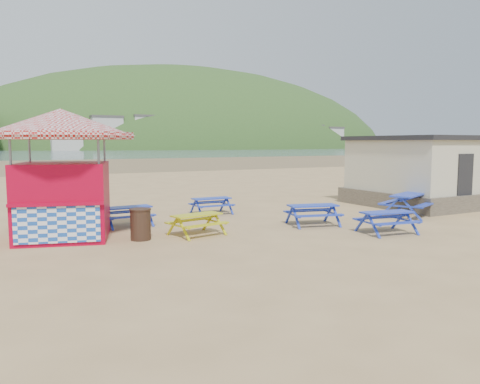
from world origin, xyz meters
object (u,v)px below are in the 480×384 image
picnic_table_yellow (197,225)px  litter_bin (141,224)px  amenity_block (438,170)px  ice_cream_kiosk (62,157)px  picnic_table_blue_b (212,206)px  picnic_table_blue_a (128,216)px

picnic_table_yellow → litter_bin: 1.74m
amenity_block → ice_cream_kiosk: bearing=-179.1°
picnic_table_yellow → litter_bin: bearing=164.3°
picnic_table_blue_b → ice_cream_kiosk: 6.66m
picnic_table_blue_b → amenity_block: (10.75, -2.05, 1.25)m
picnic_table_blue_a → litter_bin: size_ratio=1.79×
ice_cream_kiosk → amenity_block: bearing=17.1°
picnic_table_blue_b → picnic_table_yellow: (-2.24, -3.77, 0.01)m
picnic_table_blue_b → picnic_table_yellow: bearing=-119.7°
picnic_table_blue_a → ice_cream_kiosk: ice_cream_kiosk is taller
picnic_table_yellow → ice_cream_kiosk: (-3.65, 1.45, 2.08)m
picnic_table_blue_a → amenity_block: bearing=-6.6°
picnic_table_blue_a → ice_cream_kiosk: size_ratio=0.31×
picnic_table_blue_b → ice_cream_kiosk: (-5.89, -2.31, 2.09)m
amenity_block → picnic_table_yellow: bearing=-172.5°
picnic_table_blue_a → picnic_table_blue_b: picnic_table_blue_a is taller
ice_cream_kiosk → picnic_table_blue_b: bearing=37.7°
picnic_table_blue_b → litter_bin: bearing=-136.4°
litter_bin → amenity_block: 14.85m
litter_bin → picnic_table_blue_a: bearing=83.8°
picnic_table_blue_a → litter_bin: 2.50m
picnic_table_blue_b → ice_cream_kiosk: size_ratio=0.29×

